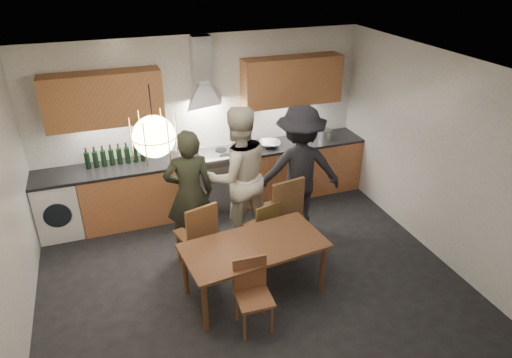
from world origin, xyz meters
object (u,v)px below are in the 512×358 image
object	(u,v)px
dining_table	(254,250)
person_left	(190,194)
person_right	(299,170)
person_mid	(238,176)
mixing_bowl	(270,144)
chair_back_left	(199,232)
wine_bottles	(115,155)
stock_pot	(325,135)
chair_front	(252,289)

from	to	relation	value
dining_table	person_left	xyz separation A→B (m)	(-0.50, 1.08, 0.27)
dining_table	person_right	bearing A→B (deg)	40.57
person_mid	mixing_bowl	bearing A→B (deg)	-137.07
chair_back_left	person_mid	size ratio (longest dim) A/B	0.49
mixing_bowl	wine_bottles	distance (m)	2.30
stock_pot	wine_bottles	world-z (taller)	wine_bottles
chair_back_left	person_right	world-z (taller)	person_right
dining_table	mixing_bowl	size ratio (longest dim) A/B	5.05
chair_back_left	dining_table	bearing A→B (deg)	110.38
chair_front	wine_bottles	size ratio (longest dim) A/B	0.98
chair_back_left	chair_front	xyz separation A→B (m)	(0.31, -1.13, -0.08)
chair_front	wine_bottles	distance (m)	2.97
chair_front	wine_bottles	world-z (taller)	wine_bottles
stock_pot	person_mid	bearing A→B (deg)	-152.64
person_right	mixing_bowl	size ratio (longest dim) A/B	5.50
person_right	wine_bottles	bearing A→B (deg)	-12.26
wine_bottles	person_right	bearing A→B (deg)	-24.53
person_left	mixing_bowl	xyz separation A→B (m)	(1.49, 1.00, 0.07)
person_left	wine_bottles	xyz separation A→B (m)	(-0.81, 1.14, 0.18)
chair_back_left	person_mid	bearing A→B (deg)	-159.73
wine_bottles	chair_front	bearing A→B (deg)	-67.37
chair_back_left	stock_pot	bearing A→B (deg)	-165.88
wine_bottles	mixing_bowl	bearing A→B (deg)	-3.50
dining_table	person_mid	world-z (taller)	person_mid
stock_pot	person_right	bearing A→B (deg)	-132.92
person_right	stock_pot	xyz separation A→B (m)	(0.87, 0.93, 0.06)
chair_back_left	person_left	distance (m)	0.52
person_right	person_left	bearing A→B (deg)	14.48
chair_back_left	person_mid	xyz separation A→B (m)	(0.67, 0.49, 0.42)
person_left	mixing_bowl	world-z (taller)	person_left
person_right	stock_pot	bearing A→B (deg)	-120.65
person_right	wine_bottles	xyz separation A→B (m)	(-2.37, 1.08, 0.13)
person_mid	wine_bottles	world-z (taller)	person_mid
person_left	stock_pot	distance (m)	2.63
mixing_bowl	stock_pot	size ratio (longest dim) A/B	1.54
mixing_bowl	stock_pot	world-z (taller)	stock_pot
person_right	stock_pot	distance (m)	1.28
mixing_bowl	wine_bottles	xyz separation A→B (m)	(-2.30, 0.14, 0.11)
dining_table	wine_bottles	xyz separation A→B (m)	(-1.30, 2.22, 0.45)
chair_back_left	chair_front	size ratio (longest dim) A/B	1.16
person_mid	mixing_bowl	xyz separation A→B (m)	(0.81, 0.92, -0.02)
chair_back_left	wine_bottles	world-z (taller)	wine_bottles
person_mid	stock_pot	world-z (taller)	person_mid
person_mid	person_right	distance (m)	0.89
chair_front	stock_pot	world-z (taller)	stock_pot
chair_back_left	chair_front	distance (m)	1.18
person_left	stock_pot	world-z (taller)	person_left
person_mid	wine_bottles	xyz separation A→B (m)	(-1.49, 1.06, 0.09)
person_left	person_mid	xyz separation A→B (m)	(0.68, 0.08, 0.10)
mixing_bowl	stock_pot	xyz separation A→B (m)	(0.95, -0.01, 0.04)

